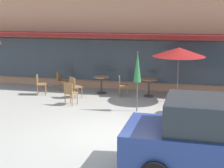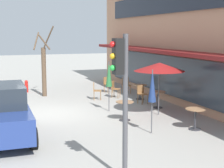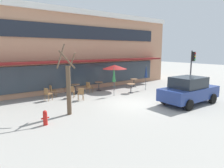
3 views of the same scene
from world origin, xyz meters
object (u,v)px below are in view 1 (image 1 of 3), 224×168
(patio_umbrella_cream_folded, at_px, (179,52))
(parked_sedan, at_px, (219,139))
(patio_umbrella_corner_open, at_px, (137,67))
(cafe_chair_0, at_px, (61,80))
(cafe_table_mid_patio, at_px, (149,85))
(cafe_chair_2, at_px, (122,85))
(cafe_table_near_wall, at_px, (186,100))
(cafe_table_by_tree, at_px, (101,82))
(cafe_chair_4, at_px, (40,83))
(cafe_chair_1, at_px, (70,92))
(cafe_chair_3, at_px, (75,86))

(patio_umbrella_cream_folded, distance_m, parked_sedan, 6.57)
(patio_umbrella_corner_open, xyz_separation_m, cafe_chair_0, (-3.90, 2.43, -1.10))
(cafe_table_mid_patio, distance_m, parked_sedan, 7.38)
(cafe_table_mid_patio, height_order, parked_sedan, parked_sedan)
(patio_umbrella_cream_folded, xyz_separation_m, cafe_chair_2, (-2.35, 0.33, -1.50))
(cafe_table_near_wall, bearing_deg, cafe_chair_0, 156.92)
(cafe_table_by_tree, relative_size, cafe_chair_4, 0.85)
(parked_sedan, bearing_deg, cafe_chair_2, 117.63)
(cafe_table_by_tree, bearing_deg, parked_sedan, -57.46)
(cafe_chair_1, relative_size, parked_sedan, 0.21)
(cafe_table_near_wall, xyz_separation_m, cafe_chair_0, (-5.65, 2.41, 0.01))
(cafe_table_by_tree, relative_size, cafe_table_mid_patio, 1.00)
(cafe_table_near_wall, relative_size, cafe_chair_1, 0.85)
(cafe_chair_2, distance_m, cafe_chair_3, 2.01)
(cafe_table_by_tree, relative_size, patio_umbrella_corner_open, 0.35)
(patio_umbrella_cream_folded, height_order, patio_umbrella_corner_open, same)
(cafe_table_by_tree, xyz_separation_m, cafe_chair_4, (-2.55, -0.88, 0.01))
(cafe_chair_1, height_order, cafe_chair_2, same)
(patio_umbrella_corner_open, distance_m, cafe_chair_3, 3.36)
(cafe_chair_2, distance_m, parked_sedan, 7.57)
(patio_umbrella_cream_folded, distance_m, cafe_chair_1, 4.56)
(cafe_chair_1, bearing_deg, cafe_table_near_wall, -2.85)
(cafe_chair_0, distance_m, cafe_chair_1, 2.51)
(cafe_table_by_tree, bearing_deg, cafe_table_near_wall, -32.70)
(cafe_table_mid_patio, height_order, cafe_chair_1, cafe_chair_1)
(cafe_chair_4, bearing_deg, cafe_chair_1, -34.88)
(cafe_chair_0, bearing_deg, cafe_chair_1, -60.74)
(cafe_table_mid_patio, bearing_deg, cafe_chair_0, 178.50)
(patio_umbrella_cream_folded, relative_size, parked_sedan, 0.52)
(cafe_table_mid_patio, distance_m, cafe_chair_0, 4.05)
(cafe_table_mid_patio, height_order, patio_umbrella_corner_open, patio_umbrella_corner_open)
(cafe_chair_1, bearing_deg, parked_sedan, -43.28)
(cafe_table_near_wall, height_order, patio_umbrella_cream_folded, patio_umbrella_cream_folded)
(cafe_table_near_wall, xyz_separation_m, patio_umbrella_corner_open, (-1.75, -0.03, 1.11))
(cafe_table_near_wall, bearing_deg, cafe_chair_2, 143.50)
(cafe_chair_2, bearing_deg, cafe_table_near_wall, -36.50)
(cafe_chair_2, distance_m, cafe_chair_4, 3.59)
(cafe_chair_1, distance_m, cafe_chair_4, 2.27)
(cafe_chair_0, height_order, parked_sedan, parked_sedan)
(cafe_chair_2, relative_size, cafe_chair_4, 1.00)
(cafe_table_mid_patio, distance_m, cafe_chair_1, 3.51)
(cafe_table_near_wall, relative_size, cafe_table_by_tree, 1.00)
(patio_umbrella_corner_open, bearing_deg, cafe_chair_3, 154.79)
(cafe_table_near_wall, relative_size, cafe_chair_2, 0.85)
(cafe_table_near_wall, bearing_deg, parked_sedan, -80.57)
(patio_umbrella_cream_folded, bearing_deg, cafe_chair_0, 172.23)
(cafe_table_by_tree, relative_size, parked_sedan, 0.18)
(cafe_table_near_wall, height_order, cafe_chair_2, cafe_chair_2)
(parked_sedan, bearing_deg, cafe_table_by_tree, 122.54)
(cafe_chair_4, bearing_deg, parked_sedan, -41.26)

